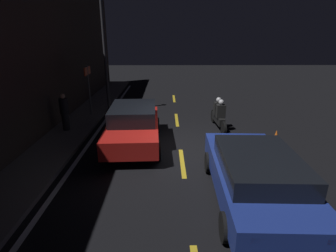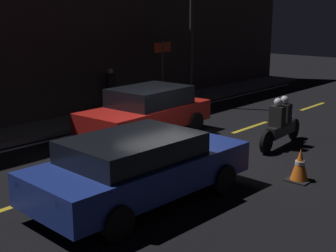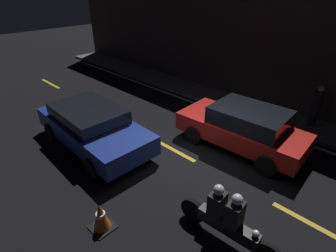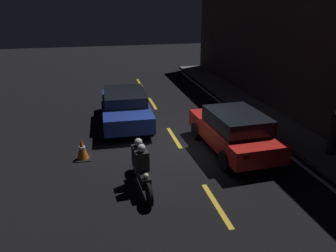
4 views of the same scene
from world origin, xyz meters
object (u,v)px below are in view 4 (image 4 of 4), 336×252
(taxi_red, at_px, (234,130))
(pedestrian, at_px, (334,132))
(motorcycle, at_px, (141,166))
(sedan_blue, at_px, (125,106))
(traffic_cone_near, at_px, (82,149))

(taxi_red, xyz_separation_m, pedestrian, (1.23, 2.95, 0.14))
(taxi_red, bearing_deg, motorcycle, 112.56)
(motorcycle, distance_m, pedestrian, 6.43)
(sedan_blue, xyz_separation_m, motorcycle, (5.23, -0.14, -0.08))
(sedan_blue, distance_m, motorcycle, 5.23)
(taxi_red, height_order, motorcycle, taxi_red)
(taxi_red, relative_size, traffic_cone_near, 5.83)
(taxi_red, xyz_separation_m, motorcycle, (1.61, -3.46, -0.12))
(pedestrian, bearing_deg, motorcycle, -86.56)
(sedan_blue, height_order, traffic_cone_near, sedan_blue)
(pedestrian, bearing_deg, sedan_blue, -127.69)
(taxi_red, distance_m, traffic_cone_near, 5.13)
(sedan_blue, height_order, motorcycle, motorcycle)
(traffic_cone_near, height_order, pedestrian, pedestrian)
(motorcycle, bearing_deg, pedestrian, 89.54)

